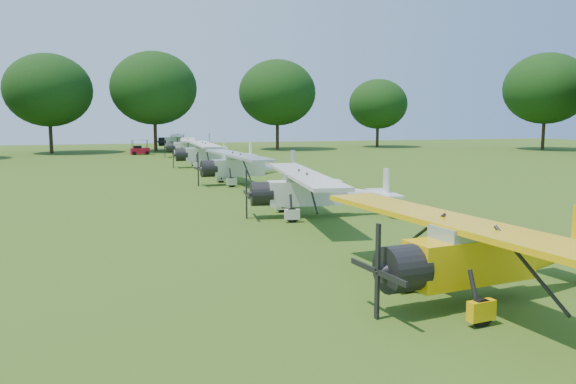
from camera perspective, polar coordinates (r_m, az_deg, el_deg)
The scene contains 9 objects.
ground at distance 20.29m, azimuth 3.51°, elevation -5.15°, with size 160.00×160.00×0.00m, color #274711.
tree_belt at distance 21.74m, azimuth 12.79°, elevation 16.84°, with size 137.36×130.27×14.52m.
aircraft_2 at distance 14.57m, azimuth 19.57°, elevation -5.56°, with size 6.98×11.08×2.17m.
aircraft_3 at distance 25.37m, azimuth 2.88°, elevation 0.35°, with size 6.98×11.10×2.18m.
aircraft_4 at distance 37.78m, azimuth -4.31°, elevation 2.79°, with size 7.14×11.38×2.24m.
aircraft_5 at distance 50.94m, azimuth -7.78°, elevation 4.06°, with size 7.43×11.81×2.33m.
aircraft_6 at distance 63.91m, azimuth -9.55°, elevation 4.67°, with size 7.07×11.24×2.21m.
aircraft_7 at distance 77.46m, azimuth -10.66°, elevation 5.21°, with size 7.54×11.99×2.35m.
golf_cart at distance 69.59m, azimuth -14.86°, elevation 4.20°, with size 2.30×1.56×1.85m.
Camera 1 is at (-6.93, -18.54, 4.49)m, focal length 35.00 mm.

